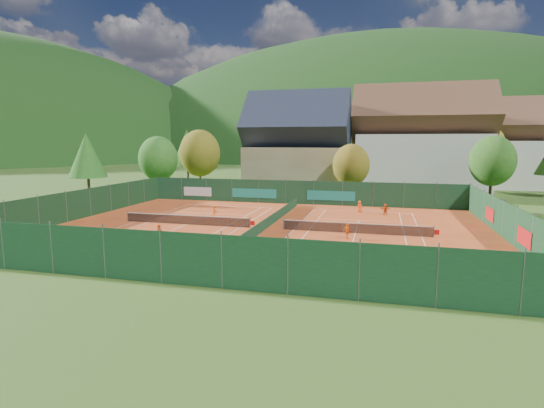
{
  "coord_description": "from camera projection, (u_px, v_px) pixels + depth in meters",
  "views": [
    {
      "loc": [
        9.94,
        -36.75,
        7.92
      ],
      "look_at": [
        0.0,
        2.0,
        2.0
      ],
      "focal_mm": 28.0,
      "sensor_mm": 36.0,
      "label": 1
    }
  ],
  "objects": [
    {
      "name": "tennis_net_left",
      "position": [
        188.0,
        219.0,
        40.68
      ],
      "size": [
        13.3,
        0.1,
        1.02
      ],
      "color": "#59595B",
      "rests_on": "ground"
    },
    {
      "name": "court_divider",
      "position": [
        267.0,
        223.0,
        38.75
      ],
      "size": [
        0.03,
        28.8,
        1.0
      ],
      "color": "#153A23",
      "rests_on": "ground"
    },
    {
      "name": "mountain_backdrop",
      "position": [
        410.0,
        219.0,
        261.32
      ],
      "size": [
        820.0,
        530.0,
        242.0
      ],
      "color": "black",
      "rests_on": "ground"
    },
    {
      "name": "tree_west_side",
      "position": [
        87.0,
        156.0,
        56.32
      ],
      "size": [
        5.04,
        5.04,
        9.0
      ],
      "color": "#482D19",
      "rests_on": "ground"
    },
    {
      "name": "player_left_near",
      "position": [
        104.0,
        243.0,
        30.36
      ],
      "size": [
        0.62,
        0.58,
        1.42
      ],
      "primitive_type": "imported",
      "rotation": [
        0.0,
        0.0,
        0.64
      ],
      "color": "#CF4A12",
      "rests_on": "ground"
    },
    {
      "name": "fence_north",
      "position": [
        296.0,
        192.0,
        54.04
      ],
      "size": [
        40.0,
        0.1,
        3.0
      ],
      "color": "#163C24",
      "rests_on": "ground"
    },
    {
      "name": "tree_east_front",
      "position": [
        492.0,
        161.0,
        55.13
      ],
      "size": [
        5.72,
        5.72,
        8.69
      ],
      "color": "#442718",
      "rests_on": "ground"
    },
    {
      "name": "tree_east_back",
      "position": [
        482.0,
        149.0,
        69.77
      ],
      "size": [
        7.15,
        7.15,
        10.86
      ],
      "color": "#412917",
      "rests_on": "ground"
    },
    {
      "name": "fence_west",
      "position": [
        79.0,
        204.0,
        43.52
      ],
      "size": [
        0.04,
        32.0,
        3.0
      ],
      "color": "#12331A",
      "rests_on": "ground"
    },
    {
      "name": "fence_south",
      "position": [
        191.0,
        259.0,
        23.27
      ],
      "size": [
        40.0,
        0.04,
        3.0
      ],
      "color": "#153920",
      "rests_on": "ground"
    },
    {
      "name": "tree_center",
      "position": [
        351.0,
        165.0,
        57.74
      ],
      "size": [
        5.01,
        5.01,
        7.6
      ],
      "color": "#4C341B",
      "rests_on": "ground"
    },
    {
      "name": "ball_hopper",
      "position": [
        422.0,
        268.0,
        24.95
      ],
      "size": [
        0.34,
        0.34,
        0.8
      ],
      "color": "slate",
      "rests_on": "ground"
    },
    {
      "name": "player_right_far_b",
      "position": [
        385.0,
        209.0,
        45.74
      ],
      "size": [
        1.24,
        0.64,
        1.28
      ],
      "primitive_type": "imported",
      "rotation": [
        0.0,
        0.0,
        3.37
      ],
      "color": "#CB4C12",
      "rests_on": "ground"
    },
    {
      "name": "tree_west_mid",
      "position": [
        200.0,
        153.0,
        67.27
      ],
      "size": [
        6.44,
        6.44,
        9.78
      ],
      "color": "#4D351B",
      "rests_on": "ground"
    },
    {
      "name": "loose_ball_2",
      "position": [
        275.0,
        221.0,
        42.12
      ],
      "size": [
        0.07,
        0.07,
        0.07
      ],
      "primitive_type": "sphere",
      "color": "#CCD833",
      "rests_on": "ground"
    },
    {
      "name": "loose_ball_1",
      "position": [
        348.0,
        255.0,
        29.72
      ],
      "size": [
        0.07,
        0.07,
        0.07
      ],
      "primitive_type": "sphere",
      "color": "#CCD833",
      "rests_on": "ground"
    },
    {
      "name": "ground",
      "position": [
        267.0,
        229.0,
        38.82
      ],
      "size": [
        600.0,
        600.0,
        0.0
      ],
      "primitive_type": "plane",
      "color": "#305119",
      "rests_on": "ground"
    },
    {
      "name": "tennis_net_right",
      "position": [
        357.0,
        228.0,
        36.74
      ],
      "size": [
        13.3,
        0.1,
        1.02
      ],
      "color": "#59595B",
      "rests_on": "ground"
    },
    {
      "name": "tree_west_front",
      "position": [
        158.0,
        159.0,
        62.6
      ],
      "size": [
        5.72,
        5.72,
        8.69
      ],
      "color": "#4A301A",
      "rests_on": "ground"
    },
    {
      "name": "court_markings_right",
      "position": [
        355.0,
        233.0,
        36.85
      ],
      "size": [
        11.03,
        23.83,
        0.0
      ],
      "color": "white",
      "rests_on": "ground"
    },
    {
      "name": "hotel_block_b",
      "position": [
        502.0,
        149.0,
        72.64
      ],
      "size": [
        17.28,
        10.0,
        15.5
      ],
      "color": "silver",
      "rests_on": "ground"
    },
    {
      "name": "loose_ball_0",
      "position": [
        168.0,
        232.0,
        37.23
      ],
      "size": [
        0.07,
        0.07,
        0.07
      ],
      "primitive_type": "sphere",
      "color": "#CCD833",
      "rests_on": "ground"
    },
    {
      "name": "tree_west_back",
      "position": [
        187.0,
        148.0,
        76.31
      ],
      "size": [
        5.6,
        5.6,
        10.0
      ],
      "color": "#462C19",
      "rests_on": "ground"
    },
    {
      "name": "player_left_mid",
      "position": [
        159.0,
        233.0,
        33.6
      ],
      "size": [
        0.82,
        0.73,
        1.41
      ],
      "primitive_type": "imported",
      "rotation": [
        0.0,
        0.0,
        -0.33
      ],
      "color": "#F05815",
      "rests_on": "ground"
    },
    {
      "name": "player_left_far",
      "position": [
        214.0,
        211.0,
        44.96
      ],
      "size": [
        0.92,
        0.74,
        1.25
      ],
      "primitive_type": "imported",
      "rotation": [
        0.0,
        0.0,
        2.75
      ],
      "color": "orange",
      "rests_on": "ground"
    },
    {
      "name": "player_right_near",
      "position": [
        347.0,
        231.0,
        34.68
      ],
      "size": [
        0.76,
        0.77,
        1.3
      ],
      "primitive_type": "imported",
      "rotation": [
        0.0,
        0.0,
        0.8
      ],
      "color": "orange",
      "rests_on": "ground"
    },
    {
      "name": "court_markings_left",
      "position": [
        186.0,
        224.0,
        40.79
      ],
      "size": [
        11.03,
        23.83,
        0.0
      ],
      "color": "white",
      "rests_on": "ground"
    },
    {
      "name": "chalet",
      "position": [
        297.0,
        150.0,
        67.33
      ],
      "size": [
        16.2,
        12.0,
        16.0
      ],
      "color": "tan",
      "rests_on": "ground"
    },
    {
      "name": "hotel_block_a",
      "position": [
        420.0,
        145.0,
        68.3
      ],
      "size": [
        21.6,
        11.0,
        17.25
      ],
      "color": "silver",
      "rests_on": "ground"
    },
    {
      "name": "clay_pad",
      "position": [
        267.0,
        229.0,
        38.82
      ],
      "size": [
        40.0,
        32.0,
        0.01
      ],
      "primitive_type": "cube",
      "color": "#B6421A",
      "rests_on": "ground"
    },
    {
      "name": "fence_east",
      "position": [
        509.0,
        223.0,
        33.74
      ],
      "size": [
        0.09,
        32.0,
        3.0
      ],
      "color": "#12321A",
      "rests_on": "ground"
    },
    {
      "name": "player_right_far_a",
      "position": [
        360.0,
        207.0,
        47.57
      ],
      "size": [
        0.74,
        0.57,
        1.33
      ],
      "primitive_type": "imported",
      "rotation": [
        0.0,
        0.0,
        3.4
      ],
      "color": "#F84F16",
      "rests_on": "ground"
    }
  ]
}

